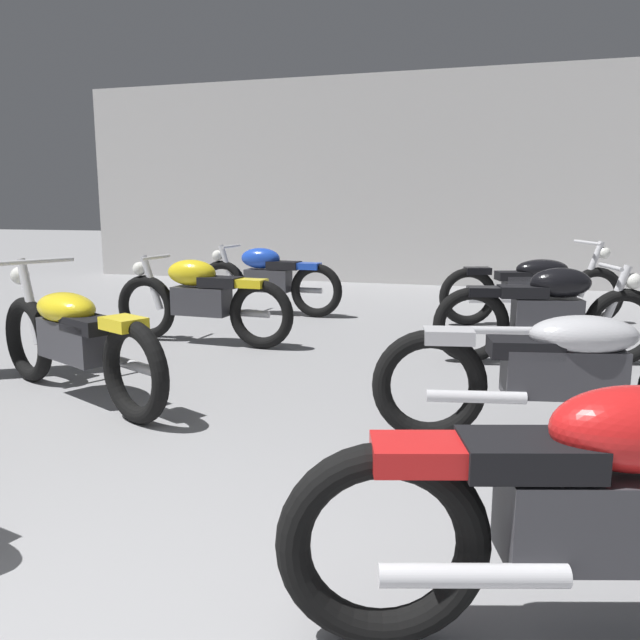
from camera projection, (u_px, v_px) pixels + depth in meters
name	position (u px, v px, depth m)	size (l,w,h in m)	color
back_wall	(434.00, 180.00, 10.96)	(13.25, 0.24, 3.60)	#BCBAB7
motorcycle_left_row_1	(74.00, 338.00, 4.51)	(2.01, 1.09, 0.97)	black
motorcycle_left_row_2	(201.00, 299.00, 6.35)	(1.97, 0.48, 0.88)	black
motorcycle_left_row_3	(267.00, 279.00, 8.09)	(1.97, 0.48, 0.88)	black
motorcycle_right_row_0	(600.00, 509.00, 1.94)	(1.92, 0.73, 0.88)	black
motorcycle_right_row_1	(565.00, 370.00, 3.63)	(2.15, 0.76, 0.97)	black
motorcycle_right_row_2	(548.00, 312.00, 5.55)	(1.95, 0.66, 0.88)	black
motorcycle_right_row_3	(534.00, 286.00, 7.37)	(2.09, 0.92, 0.97)	black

